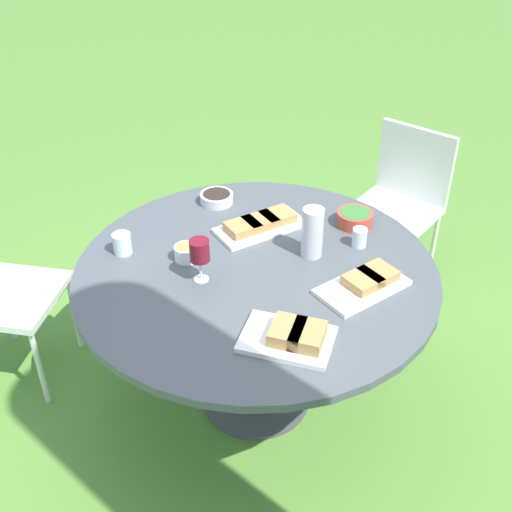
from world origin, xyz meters
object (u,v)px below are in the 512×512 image
(wine_glass, at_px, (200,252))
(handbag, at_px, (276,227))
(dining_table, at_px, (256,286))
(water_pitcher, at_px, (312,232))
(chair_near_left, at_px, (402,195))

(wine_glass, height_order, handbag, wine_glass)
(dining_table, height_order, water_pitcher, water_pitcher)
(water_pitcher, distance_m, wine_glass, 0.48)
(dining_table, distance_m, handbag, 1.43)
(water_pitcher, xyz_separation_m, handbag, (-0.06, -1.23, -0.74))
(water_pitcher, bearing_deg, chair_near_left, -130.00)
(water_pitcher, bearing_deg, wine_glass, 13.78)
(wine_glass, bearing_deg, handbag, -111.65)
(wine_glass, bearing_deg, water_pitcher, -166.22)
(chair_near_left, xyz_separation_m, water_pitcher, (0.71, 0.84, 0.35))
(water_pitcher, bearing_deg, dining_table, 15.23)
(chair_near_left, xyz_separation_m, wine_glass, (1.17, 0.96, 0.37))
(dining_table, bearing_deg, wine_glass, 12.22)
(dining_table, bearing_deg, handbag, -103.31)
(chair_near_left, relative_size, water_pitcher, 4.05)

